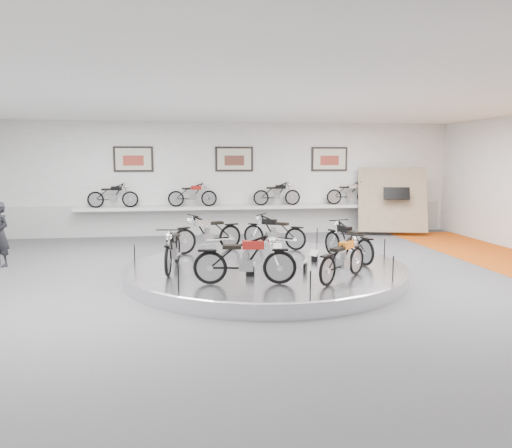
{
  "coord_description": "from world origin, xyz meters",
  "views": [
    {
      "loc": [
        -1.87,
        -10.82,
        2.73
      ],
      "look_at": [
        -0.17,
        0.6,
        1.2
      ],
      "focal_mm": 35.0,
      "sensor_mm": 36.0,
      "label": 1
    }
  ],
  "objects": [
    {
      "name": "shelf_bike_d",
      "position": [
        4.2,
        6.7,
        1.42
      ],
      "size": [
        1.22,
        0.43,
        0.73
      ],
      "primitive_type": null,
      "color": "silver",
      "rests_on": "shelf"
    },
    {
      "name": "poster_right",
      "position": [
        3.5,
        6.96,
        2.7
      ],
      "size": [
        1.35,
        0.06,
        0.88
      ],
      "primitive_type": "cube",
      "color": "beige",
      "rests_on": "wall_back"
    },
    {
      "name": "shelf_bike_c",
      "position": [
        1.5,
        6.7,
        1.42
      ],
      "size": [
        1.22,
        0.43,
        0.73
      ],
      "primitive_type": null,
      "color": "black",
      "rests_on": "shelf"
    },
    {
      "name": "bike_b",
      "position": [
        0.58,
        2.29,
        0.76
      ],
      "size": [
        1.6,
        1.37,
        0.93
      ],
      "primitive_type": null,
      "rotation": [
        0.0,
        0.0,
        2.52
      ],
      "color": "black",
      "rests_on": "display_platform"
    },
    {
      "name": "dado_band",
      "position": [
        0.0,
        6.98,
        0.55
      ],
      "size": [
        15.68,
        0.04,
        1.1
      ],
      "primitive_type": "cube",
      "color": "#BCBCBA",
      "rests_on": "floor"
    },
    {
      "name": "poster_center",
      "position": [
        0.0,
        6.96,
        2.7
      ],
      "size": [
        1.35,
        0.06,
        0.88
      ],
      "primitive_type": "cube",
      "color": "beige",
      "rests_on": "wall_back"
    },
    {
      "name": "shelf",
      "position": [
        0.0,
        6.7,
        1.0
      ],
      "size": [
        11.0,
        0.55,
        0.1
      ],
      "primitive_type": "cube",
      "color": "silver",
      "rests_on": "wall_back"
    },
    {
      "name": "bike_e",
      "position": [
        -0.69,
        -1.45,
        0.8
      ],
      "size": [
        1.76,
        0.81,
        1.0
      ],
      "primitive_type": null,
      "rotation": [
        0.0,
        0.0,
        6.15
      ],
      "color": "maroon",
      "rests_on": "display_platform"
    },
    {
      "name": "ceiling",
      "position": [
        0.0,
        0.0,
        4.0
      ],
      "size": [
        16.0,
        16.0,
        0.0
      ],
      "primitive_type": "plane",
      "rotation": [
        3.14,
        0.0,
        0.0
      ],
      "color": "white",
      "rests_on": "wall_back"
    },
    {
      "name": "shelf_bike_b",
      "position": [
        -1.5,
        6.7,
        1.42
      ],
      "size": [
        1.22,
        0.43,
        0.73
      ],
      "primitive_type": null,
      "color": "maroon",
      "rests_on": "shelf"
    },
    {
      "name": "bike_f",
      "position": [
        1.29,
        -1.41,
        0.75
      ],
      "size": [
        1.47,
        1.44,
        0.89
      ],
      "primitive_type": null,
      "rotation": [
        0.0,
        0.0,
        7.04
      ],
      "color": "orange",
      "rests_on": "display_platform"
    },
    {
      "name": "platform_rim",
      "position": [
        0.0,
        0.3,
        0.27
      ],
      "size": [
        6.4,
        6.4,
        0.1
      ],
      "primitive_type": "torus",
      "color": "#B2B2BA",
      "rests_on": "display_platform"
    },
    {
      "name": "wall_back",
      "position": [
        0.0,
        7.0,
        2.0
      ],
      "size": [
        16.0,
        0.0,
        16.0
      ],
      "primitive_type": "plane",
      "rotation": [
        1.57,
        0.0,
        0.0
      ],
      "color": "white",
      "rests_on": "floor"
    },
    {
      "name": "floor",
      "position": [
        0.0,
        0.0,
        0.0
      ],
      "size": [
        16.0,
        16.0,
        0.0
      ],
      "primitive_type": "plane",
      "color": "#4C4B4E",
      "rests_on": "ground"
    },
    {
      "name": "shelf_bike_a",
      "position": [
        -4.2,
        6.7,
        1.42
      ],
      "size": [
        1.22,
        0.43,
        0.73
      ],
      "primitive_type": null,
      "color": "black",
      "rests_on": "shelf"
    },
    {
      "name": "display_platform",
      "position": [
        0.0,
        0.3,
        0.15
      ],
      "size": [
        6.4,
        6.4,
        0.3
      ],
      "primitive_type": "cylinder",
      "color": "silver",
      "rests_on": "floor"
    },
    {
      "name": "visitor",
      "position": [
        -6.44,
        2.43,
        0.82
      ],
      "size": [
        0.72,
        0.67,
        1.65
      ],
      "primitive_type": "imported",
      "rotation": [
        0.0,
        0.0,
        -0.62
      ],
      "color": "black",
      "rests_on": "floor"
    },
    {
      "name": "poster_left",
      "position": [
        -3.5,
        6.96,
        2.7
      ],
      "size": [
        1.35,
        0.06,
        0.88
      ],
      "primitive_type": "cube",
      "color": "beige",
      "rests_on": "wall_back"
    },
    {
      "name": "bike_a",
      "position": [
        2.03,
        0.44,
        0.77
      ],
      "size": [
        1.03,
        1.71,
        0.95
      ],
      "primitive_type": null,
      "rotation": [
        0.0,
        0.0,
        1.88
      ],
      "color": "black",
      "rests_on": "display_platform"
    },
    {
      "name": "bike_c",
      "position": [
        -1.22,
        2.06,
        0.8
      ],
      "size": [
        1.8,
        1.29,
        1.0
      ],
      "primitive_type": null,
      "rotation": [
        0.0,
        0.0,
        3.59
      ],
      "color": "silver",
      "rests_on": "display_platform"
    },
    {
      "name": "wall_front",
      "position": [
        0.0,
        -7.0,
        2.0
      ],
      "size": [
        16.0,
        0.0,
        16.0
      ],
      "primitive_type": "plane",
      "rotation": [
        -1.57,
        0.0,
        0.0
      ],
      "color": "white",
      "rests_on": "floor"
    },
    {
      "name": "bike_d",
      "position": [
        -2.09,
        0.05,
        0.78
      ],
      "size": [
        0.79,
        1.69,
        0.96
      ],
      "primitive_type": null,
      "rotation": [
        0.0,
        0.0,
        4.58
      ],
      "color": "black",
      "rests_on": "display_platform"
    },
    {
      "name": "display_panel",
      "position": [
        5.6,
        6.1,
        1.25
      ],
      "size": [
        2.56,
        1.52,
        2.3
      ],
      "primitive_type": "cube",
      "rotation": [
        -0.35,
        0.0,
        -0.26
      ],
      "color": "tan",
      "rests_on": "floor"
    }
  ]
}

